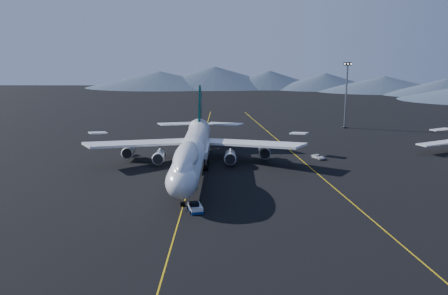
{
  "coord_description": "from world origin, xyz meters",
  "views": [
    {
      "loc": [
        9.72,
        -122.48,
        32.87
      ],
      "look_at": [
        7.9,
        2.34,
        6.0
      ],
      "focal_mm": 40.0,
      "sensor_mm": 36.0,
      "label": 1
    }
  ],
  "objects_px": {
    "pushback_tug": "(195,208)",
    "boeing_747": "(193,150)",
    "service_van": "(318,157)",
    "floodlight_mast": "(346,95)"
  },
  "relations": [
    {
      "from": "service_van",
      "to": "floodlight_mast",
      "type": "distance_m",
      "value": 56.33
    },
    {
      "from": "boeing_747",
      "to": "pushback_tug",
      "type": "relative_size",
      "value": 13.89
    },
    {
      "from": "service_van",
      "to": "floodlight_mast",
      "type": "relative_size",
      "value": 0.18
    },
    {
      "from": "pushback_tug",
      "to": "boeing_747",
      "type": "bearing_deg",
      "value": 80.65
    },
    {
      "from": "boeing_747",
      "to": "service_van",
      "type": "relative_size",
      "value": 16.3
    },
    {
      "from": "boeing_747",
      "to": "service_van",
      "type": "height_order",
      "value": "boeing_747"
    },
    {
      "from": "pushback_tug",
      "to": "floodlight_mast",
      "type": "bearing_deg",
      "value": 47.7
    },
    {
      "from": "boeing_747",
      "to": "floodlight_mast",
      "type": "relative_size",
      "value": 2.91
    },
    {
      "from": "pushback_tug",
      "to": "service_van",
      "type": "bearing_deg",
      "value": 40.03
    },
    {
      "from": "service_van",
      "to": "boeing_747",
      "type": "bearing_deg",
      "value": 173.26
    }
  ]
}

